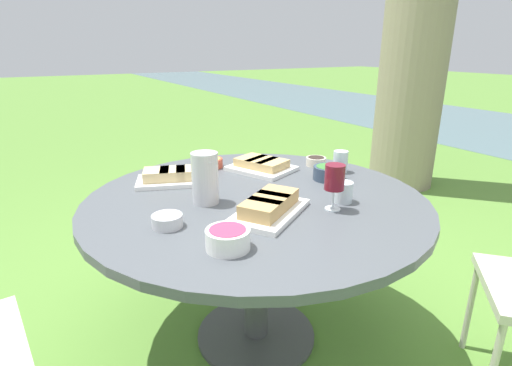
# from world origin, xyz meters

# --- Properties ---
(ground_plane) EXTENTS (40.00, 40.00, 0.00)m
(ground_plane) POSITION_xyz_m (0.00, 0.00, 0.00)
(ground_plane) COLOR #5B8C38
(dining_table) EXTENTS (1.42, 1.42, 0.71)m
(dining_table) POSITION_xyz_m (0.00, 0.00, 0.61)
(dining_table) COLOR #4C4C51
(dining_table) RESTS_ON ground_plane
(water_pitcher) EXTENTS (0.11, 0.11, 0.21)m
(water_pitcher) POSITION_xyz_m (-0.04, -0.21, 0.81)
(water_pitcher) COLOR silver
(water_pitcher) RESTS_ON dining_table
(wine_glass) EXTENTS (0.08, 0.08, 0.18)m
(wine_glass) POSITION_xyz_m (0.27, 0.18, 0.83)
(wine_glass) COLOR silver
(wine_glass) RESTS_ON dining_table
(platter_bread_main) EXTENTS (0.35, 0.39, 0.07)m
(platter_bread_main) POSITION_xyz_m (0.19, -0.05, 0.74)
(platter_bread_main) COLOR white
(platter_bread_main) RESTS_ON dining_table
(platter_charcuterie) EXTENTS (0.37, 0.34, 0.06)m
(platter_charcuterie) POSITION_xyz_m (-0.31, 0.21, 0.73)
(platter_charcuterie) COLOR white
(platter_charcuterie) RESTS_ON dining_table
(platter_sandwich_side) EXTENTS (0.29, 0.37, 0.07)m
(platter_sandwich_side) POSITION_xyz_m (-0.35, -0.24, 0.74)
(platter_sandwich_side) COLOR white
(platter_sandwich_side) RESTS_ON dining_table
(bowl_fries) EXTENTS (0.12, 0.12, 0.05)m
(bowl_fries) POSITION_xyz_m (-0.49, 0.01, 0.73)
(bowl_fries) COLOR #B74733
(bowl_fries) RESTS_ON dining_table
(bowl_salad) EXTENTS (0.14, 0.14, 0.06)m
(bowl_salad) POSITION_xyz_m (-0.03, 0.41, 0.74)
(bowl_salad) COLOR #334256
(bowl_salad) RESTS_ON dining_table
(bowl_olives) EXTENTS (0.10, 0.10, 0.04)m
(bowl_olives) POSITION_xyz_m (-0.24, 0.51, 0.73)
(bowl_olives) COLOR beige
(bowl_olives) RESTS_ON dining_table
(bowl_dip_red) EXTENTS (0.14, 0.14, 0.07)m
(bowl_dip_red) POSITION_xyz_m (0.35, -0.30, 0.74)
(bowl_dip_red) COLOR white
(bowl_dip_red) RESTS_ON dining_table
(bowl_dip_cream) EXTENTS (0.11, 0.11, 0.05)m
(bowl_dip_cream) POSITION_xyz_m (0.10, -0.41, 0.73)
(bowl_dip_cream) COLOR silver
(bowl_dip_cream) RESTS_ON dining_table
(cup_water_near) EXTENTS (0.08, 0.08, 0.08)m
(cup_water_near) POSITION_xyz_m (0.23, 0.27, 0.75)
(cup_water_near) COLOR silver
(cup_water_near) RESTS_ON dining_table
(cup_water_far) EXTENTS (0.07, 0.07, 0.11)m
(cup_water_far) POSITION_xyz_m (-0.09, 0.54, 0.76)
(cup_water_far) COLOR silver
(cup_water_far) RESTS_ON dining_table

